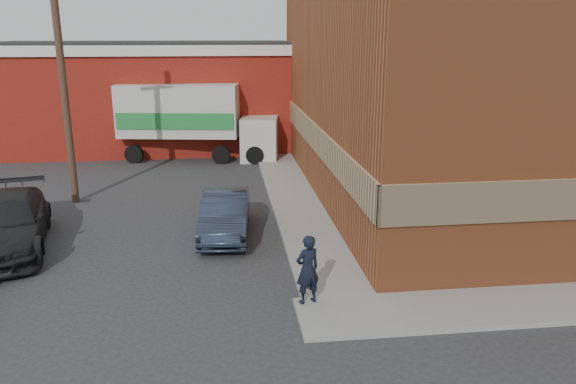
{
  "coord_description": "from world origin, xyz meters",
  "views": [
    {
      "loc": [
        -2.05,
        -11.83,
        6.12
      ],
      "look_at": [
        -0.22,
        3.25,
        1.77
      ],
      "focal_mm": 35.0,
      "sensor_mm": 36.0,
      "label": 1
    }
  ],
  "objects_px": {
    "warehouse": "(147,94)",
    "sedan": "(225,214)",
    "utility_pole": "(62,72)",
    "box_truck": "(195,116)",
    "brick_building": "(495,70)",
    "suv_b": "(6,223)",
    "man": "(307,269)"
  },
  "relations": [
    {
      "from": "warehouse",
      "to": "box_truck",
      "type": "distance_m",
      "value": 4.98
    },
    {
      "from": "utility_pole",
      "to": "suv_b",
      "type": "bearing_deg",
      "value": -100.03
    },
    {
      "from": "box_truck",
      "to": "suv_b",
      "type": "bearing_deg",
      "value": -104.67
    },
    {
      "from": "brick_building",
      "to": "sedan",
      "type": "height_order",
      "value": "brick_building"
    },
    {
      "from": "brick_building",
      "to": "suv_b",
      "type": "bearing_deg",
      "value": -164.71
    },
    {
      "from": "box_truck",
      "to": "brick_building",
      "type": "bearing_deg",
      "value": -21.35
    },
    {
      "from": "man",
      "to": "sedan",
      "type": "xyz_separation_m",
      "value": [
        -1.8,
        5.04,
        -0.27
      ]
    },
    {
      "from": "suv_b",
      "to": "utility_pole",
      "type": "bearing_deg",
      "value": 68.25
    },
    {
      "from": "utility_pole",
      "to": "warehouse",
      "type": "bearing_deg",
      "value": 82.23
    },
    {
      "from": "man",
      "to": "box_truck",
      "type": "xyz_separation_m",
      "value": [
        -3.09,
        16.14,
        1.2
      ]
    },
    {
      "from": "warehouse",
      "to": "suv_b",
      "type": "xyz_separation_m",
      "value": [
        -2.31,
        -15.6,
        -2.04
      ]
    },
    {
      "from": "utility_pole",
      "to": "sedan",
      "type": "distance_m",
      "value": 8.04
    },
    {
      "from": "brick_building",
      "to": "sedan",
      "type": "bearing_deg",
      "value": -158.14
    },
    {
      "from": "sedan",
      "to": "brick_building",
      "type": "bearing_deg",
      "value": 25.9
    },
    {
      "from": "warehouse",
      "to": "man",
      "type": "bearing_deg",
      "value": -74.02
    },
    {
      "from": "man",
      "to": "suv_b",
      "type": "distance_m",
      "value": 9.35
    },
    {
      "from": "sedan",
      "to": "warehouse",
      "type": "bearing_deg",
      "value": 108.78
    },
    {
      "from": "warehouse",
      "to": "box_truck",
      "type": "bearing_deg",
      "value": -56.6
    },
    {
      "from": "brick_building",
      "to": "warehouse",
      "type": "bearing_deg",
      "value": 142.8
    },
    {
      "from": "brick_building",
      "to": "utility_pole",
      "type": "height_order",
      "value": "brick_building"
    },
    {
      "from": "warehouse",
      "to": "box_truck",
      "type": "height_order",
      "value": "warehouse"
    },
    {
      "from": "suv_b",
      "to": "box_truck",
      "type": "height_order",
      "value": "box_truck"
    },
    {
      "from": "sedan",
      "to": "suv_b",
      "type": "height_order",
      "value": "suv_b"
    },
    {
      "from": "utility_pole",
      "to": "box_truck",
      "type": "height_order",
      "value": "utility_pole"
    },
    {
      "from": "warehouse",
      "to": "sedan",
      "type": "height_order",
      "value": "warehouse"
    },
    {
      "from": "sedan",
      "to": "box_truck",
      "type": "distance_m",
      "value": 11.27
    },
    {
      "from": "warehouse",
      "to": "utility_pole",
      "type": "relative_size",
      "value": 1.81
    },
    {
      "from": "utility_pole",
      "to": "sedan",
      "type": "bearing_deg",
      "value": -37.46
    },
    {
      "from": "warehouse",
      "to": "sedan",
      "type": "relative_size",
      "value": 4.01
    },
    {
      "from": "suv_b",
      "to": "box_truck",
      "type": "xyz_separation_m",
      "value": [
        5.03,
        11.49,
        1.36
      ]
    },
    {
      "from": "brick_building",
      "to": "warehouse",
      "type": "distance_m",
      "value": 18.3
    },
    {
      "from": "brick_building",
      "to": "suv_b",
      "type": "height_order",
      "value": "brick_building"
    }
  ]
}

